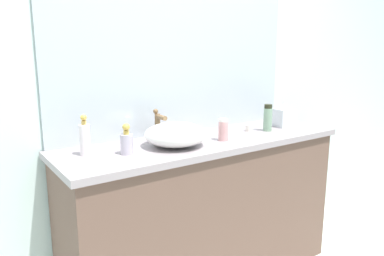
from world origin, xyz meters
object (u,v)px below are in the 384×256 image
object	(u,v)px
sink_basin	(176,134)
spray_can	(85,138)
lotion_bottle	(223,130)
perfume_bottle	(268,118)
soap_dispenser	(127,142)
tissue_box	(284,116)
candle_jar	(249,128)

from	to	relation	value
sink_basin	spray_can	bearing A→B (deg)	168.27
lotion_bottle	perfume_bottle	bearing A→B (deg)	5.63
soap_dispenser	tissue_box	distance (m)	1.14
spray_can	tissue_box	world-z (taller)	spray_can
sink_basin	perfume_bottle	world-z (taller)	perfume_bottle
sink_basin	soap_dispenser	world-z (taller)	soap_dispenser
candle_jar	tissue_box	bearing A→B (deg)	-3.67
sink_basin	perfume_bottle	xyz separation A→B (m)	(0.67, -0.01, 0.02)
tissue_box	perfume_bottle	bearing A→B (deg)	-168.32
sink_basin	tissue_box	bearing A→B (deg)	2.12
spray_can	soap_dispenser	bearing A→B (deg)	-28.52
sink_basin	lotion_bottle	distance (m)	0.28
perfume_bottle	candle_jar	world-z (taller)	perfume_bottle
lotion_bottle	tissue_box	world-z (taller)	tissue_box
sink_basin	tissue_box	world-z (taller)	tissue_box
perfume_bottle	candle_jar	size ratio (longest dim) A/B	3.63
sink_basin	spray_can	size ratio (longest dim) A/B	1.68
spray_can	lotion_bottle	bearing A→B (deg)	-10.86
tissue_box	candle_jar	distance (m)	0.30
sink_basin	tissue_box	xyz separation A→B (m)	(0.87, 0.03, 0.01)
soap_dispenser	candle_jar	world-z (taller)	soap_dispenser
sink_basin	lotion_bottle	bearing A→B (deg)	-9.48
sink_basin	soap_dispenser	distance (m)	0.28
soap_dispenser	perfume_bottle	distance (m)	0.95
candle_jar	lotion_bottle	bearing A→B (deg)	-161.25
sink_basin	soap_dispenser	bearing A→B (deg)	179.90
sink_basin	spray_can	distance (m)	0.46
perfume_bottle	spray_can	distance (m)	1.12
soap_dispenser	lotion_bottle	size ratio (longest dim) A/B	1.23
lotion_bottle	sink_basin	bearing A→B (deg)	170.52
tissue_box	spray_can	bearing A→B (deg)	177.35
perfume_bottle	spray_can	size ratio (longest dim) A/B	0.85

